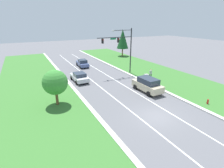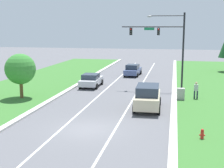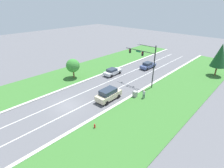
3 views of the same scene
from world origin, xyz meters
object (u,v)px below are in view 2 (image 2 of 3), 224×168
(pedestrian, at_px, (196,90))
(fire_hydrant, at_px, (202,134))
(slate_blue_sedan, at_px, (133,70))
(utility_cabinet, at_px, (181,94))
(oak_near_left_tree, at_px, (20,69))
(traffic_signal_mast, at_px, (166,39))
(champagne_suv, at_px, (148,97))
(silver_sedan, at_px, (91,80))

(pedestrian, height_order, fire_hydrant, pedestrian)
(slate_blue_sedan, relative_size, utility_cabinet, 4.07)
(utility_cabinet, height_order, oak_near_left_tree, oak_near_left_tree)
(utility_cabinet, bearing_deg, pedestrian, 23.92)
(pedestrian, bearing_deg, fire_hydrant, 95.88)
(traffic_signal_mast, xyz_separation_m, slate_blue_sedan, (-4.78, 8.91, -4.68))
(traffic_signal_mast, relative_size, oak_near_left_tree, 1.92)
(slate_blue_sedan, xyz_separation_m, pedestrian, (7.87, -13.55, 0.14))
(pedestrian, bearing_deg, slate_blue_sedan, -52.48)
(champagne_suv, relative_size, slate_blue_sedan, 1.05)
(silver_sedan, xyz_separation_m, slate_blue_sedan, (3.59, 9.27, 0.02))
(fire_hydrant, height_order, oak_near_left_tree, oak_near_left_tree)
(champagne_suv, height_order, pedestrian, champagne_suv)
(champagne_suv, height_order, silver_sedan, champagne_suv)
(champagne_suv, xyz_separation_m, utility_cabinet, (2.79, 3.85, -0.48))
(traffic_signal_mast, xyz_separation_m, oak_near_left_tree, (-13.36, -7.55, -2.62))
(traffic_signal_mast, distance_m, pedestrian, 7.19)
(traffic_signal_mast, relative_size, utility_cabinet, 7.25)
(fire_hydrant, bearing_deg, slate_blue_sedan, 107.06)
(oak_near_left_tree, bearing_deg, champagne_suv, -7.27)
(slate_blue_sedan, bearing_deg, fire_hydrant, -69.80)
(fire_hydrant, bearing_deg, utility_cabinet, 96.10)
(utility_cabinet, height_order, pedestrian, pedestrian)
(slate_blue_sedan, bearing_deg, oak_near_left_tree, -114.39)
(pedestrian, relative_size, oak_near_left_tree, 0.39)
(slate_blue_sedan, xyz_separation_m, fire_hydrant, (7.58, -24.68, -0.46))
(traffic_signal_mast, height_order, fire_hydrant, traffic_signal_mast)
(champagne_suv, distance_m, pedestrian, 6.14)
(silver_sedan, xyz_separation_m, utility_cabinet, (10.05, -4.91, -0.20))
(oak_near_left_tree, bearing_deg, utility_cabinet, 8.65)
(champagne_suv, distance_m, slate_blue_sedan, 18.39)
(utility_cabinet, xyz_separation_m, pedestrian, (1.41, 0.63, 0.36))
(traffic_signal_mast, distance_m, utility_cabinet, 7.39)
(silver_sedan, bearing_deg, champagne_suv, -51.47)
(slate_blue_sedan, relative_size, fire_hydrant, 6.67)
(oak_near_left_tree, bearing_deg, traffic_signal_mast, 29.48)
(utility_cabinet, bearing_deg, traffic_signal_mast, 107.68)
(slate_blue_sedan, height_order, oak_near_left_tree, oak_near_left_tree)
(pedestrian, distance_m, oak_near_left_tree, 16.81)
(slate_blue_sedan, bearing_deg, pedestrian, -56.72)
(champagne_suv, height_order, utility_cabinet, champagne_suv)
(slate_blue_sedan, height_order, pedestrian, pedestrian)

